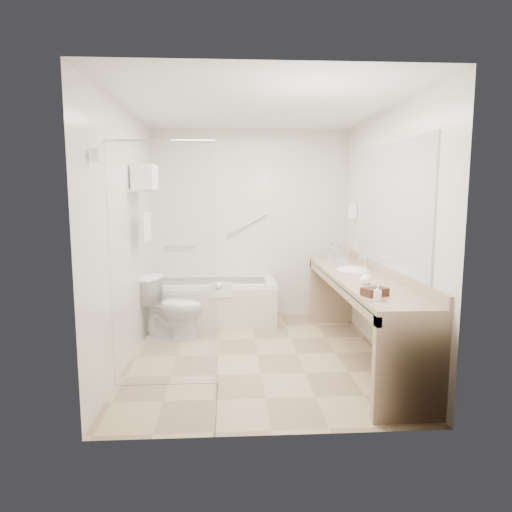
{
  "coord_description": "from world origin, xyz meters",
  "views": [
    {
      "loc": [
        -0.29,
        -4.57,
        1.69
      ],
      "look_at": [
        0.0,
        0.3,
        1.0
      ],
      "focal_mm": 32.0,
      "sensor_mm": 36.0,
      "label": 1
    }
  ],
  "objects": [
    {
      "name": "grab_bar_short",
      "position": [
        -0.95,
        1.56,
        0.95
      ],
      "size": [
        0.4,
        0.03,
        0.03
      ],
      "primitive_type": "cylinder",
      "rotation": [
        0.0,
        1.57,
        0.0
      ],
      "color": "silver",
      "rests_on": "wall_back"
    },
    {
      "name": "wall_back",
      "position": [
        0.0,
        1.6,
        1.25
      ],
      "size": [
        2.6,
        0.1,
        2.5
      ],
      "primitive_type": "cube",
      "color": "beige",
      "rests_on": "ground"
    },
    {
      "name": "toilet",
      "position": [
        -0.95,
        0.64,
        0.36
      ],
      "size": [
        0.81,
        0.59,
        0.71
      ],
      "primitive_type": "imported",
      "rotation": [
        0.0,
        0.0,
        1.29
      ],
      "color": "white",
      "rests_on": "floor"
    },
    {
      "name": "shower_enclosure",
      "position": [
        -0.63,
        -0.93,
        1.07
      ],
      "size": [
        0.96,
        0.91,
        2.11
      ],
      "color": "silver",
      "rests_on": "floor"
    },
    {
      "name": "wall_left",
      "position": [
        -1.3,
        0.0,
        1.25
      ],
      "size": [
        0.1,
        3.2,
        2.5
      ],
      "primitive_type": "cube",
      "color": "beige",
      "rests_on": "ground"
    },
    {
      "name": "drinking_glass_near",
      "position": [
        0.99,
        0.58,
        0.89
      ],
      "size": [
        0.08,
        0.08,
        0.09
      ],
      "primitive_type": "cylinder",
      "rotation": [
        0.0,
        0.0,
        0.25
      ],
      "color": "silver",
      "rests_on": "vanity_counter"
    },
    {
      "name": "soap_bottle_b",
      "position": [
        0.95,
        -0.55,
        0.9
      ],
      "size": [
        0.11,
        0.14,
        0.1
      ],
      "primitive_type": "imported",
      "rotation": [
        0.0,
        0.0,
        -0.06
      ],
      "color": "white",
      "rests_on": "vanity_counter"
    },
    {
      "name": "water_bottle_left",
      "position": [
        1.01,
        0.72,
        0.94
      ],
      "size": [
        0.06,
        0.06,
        0.21
      ],
      "rotation": [
        0.0,
        0.0,
        -0.32
      ],
      "color": "silver",
      "rests_on": "vanity_counter"
    },
    {
      "name": "wall_front",
      "position": [
        0.0,
        -1.6,
        1.25
      ],
      "size": [
        2.6,
        0.1,
        2.5
      ],
      "primitive_type": "cube",
      "color": "beige",
      "rests_on": "ground"
    },
    {
      "name": "bathtub",
      "position": [
        -0.5,
        1.24,
        0.28
      ],
      "size": [
        1.6,
        0.73,
        0.59
      ],
      "color": "white",
      "rests_on": "floor"
    },
    {
      "name": "soap_bottle_a",
      "position": [
        0.86,
        -1.17,
        0.88
      ],
      "size": [
        0.07,
        0.13,
        0.05
      ],
      "primitive_type": "imported",
      "rotation": [
        0.0,
        0.0,
        -0.17
      ],
      "color": "white",
      "rests_on": "vanity_counter"
    },
    {
      "name": "wall_right",
      "position": [
        1.3,
        0.0,
        1.25
      ],
      "size": [
        0.1,
        3.2,
        2.5
      ],
      "primitive_type": "cube",
      "color": "beige",
      "rests_on": "ground"
    },
    {
      "name": "water_bottle_right",
      "position": [
        1.02,
        1.1,
        0.94
      ],
      "size": [
        0.06,
        0.06,
        0.2
      ],
      "rotation": [
        0.0,
        0.0,
        0.01
      ],
      "color": "silver",
      "rests_on": "vanity_counter"
    },
    {
      "name": "drinking_glass_far",
      "position": [
        0.99,
        0.39,
        0.9
      ],
      "size": [
        0.09,
        0.09,
        0.1
      ],
      "primitive_type": "cylinder",
      "rotation": [
        0.0,
        0.0,
        -0.31
      ],
      "color": "silver",
      "rests_on": "vanity_counter"
    },
    {
      "name": "grab_bar_long",
      "position": [
        -0.05,
        1.56,
        1.25
      ],
      "size": [
        0.53,
        0.03,
        0.33
      ],
      "primitive_type": "cylinder",
      "rotation": [
        0.0,
        1.05,
        0.0
      ],
      "color": "silver",
      "rests_on": "wall_back"
    },
    {
      "name": "water_bottle_mid",
      "position": [
        0.9,
        0.66,
        0.93
      ],
      "size": [
        0.05,
        0.05,
        0.17
      ],
      "rotation": [
        0.0,
        0.0,
        0.24
      ],
      "color": "silver",
      "rests_on": "vanity_counter"
    },
    {
      "name": "sink",
      "position": [
        1.05,
        0.25,
        0.82
      ],
      "size": [
        0.4,
        0.52,
        0.14
      ],
      "primitive_type": "ellipsoid",
      "color": "white",
      "rests_on": "vanity_counter"
    },
    {
      "name": "ceiling",
      "position": [
        0.0,
        0.0,
        2.5
      ],
      "size": [
        2.6,
        3.2,
        0.1
      ],
      "primitive_type": "cube",
      "color": "silver",
      "rests_on": "wall_back"
    },
    {
      "name": "floor",
      "position": [
        0.0,
        0.0,
        0.0
      ],
      "size": [
        3.2,
        3.2,
        0.0
      ],
      "primitive_type": "plane",
      "color": "tan",
      "rests_on": "ground"
    },
    {
      "name": "amenity_basket",
      "position": [
        0.89,
        -1.01,
        0.88
      ],
      "size": [
        0.23,
        0.2,
        0.07
      ],
      "primitive_type": "cube",
      "rotation": [
        0.0,
        0.0,
        0.4
      ],
      "color": "#442818",
      "rests_on": "vanity_counter"
    },
    {
      "name": "mirror",
      "position": [
        1.29,
        -0.15,
        1.55
      ],
      "size": [
        0.02,
        2.0,
        1.2
      ],
      "primitive_type": "cube",
      "color": "#AEB4BA",
      "rests_on": "wall_right"
    },
    {
      "name": "towel_shelf",
      "position": [
        -1.17,
        0.35,
        1.75
      ],
      "size": [
        0.24,
        0.55,
        0.81
      ],
      "color": "silver",
      "rests_on": "wall_left"
    },
    {
      "name": "faucet",
      "position": [
        1.2,
        0.25,
        0.93
      ],
      "size": [
        0.03,
        0.03,
        0.14
      ],
      "primitive_type": "cylinder",
      "color": "silver",
      "rests_on": "vanity_counter"
    },
    {
      "name": "hairdryer_unit",
      "position": [
        1.25,
        1.05,
        1.45
      ],
      "size": [
        0.08,
        0.1,
        0.18
      ],
      "primitive_type": "cube",
      "color": "white",
      "rests_on": "wall_right"
    },
    {
      "name": "vanity_counter",
      "position": [
        1.02,
        -0.15,
        0.64
      ],
      "size": [
        0.55,
        2.7,
        0.95
      ],
      "color": "tan",
      "rests_on": "floor"
    }
  ]
}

